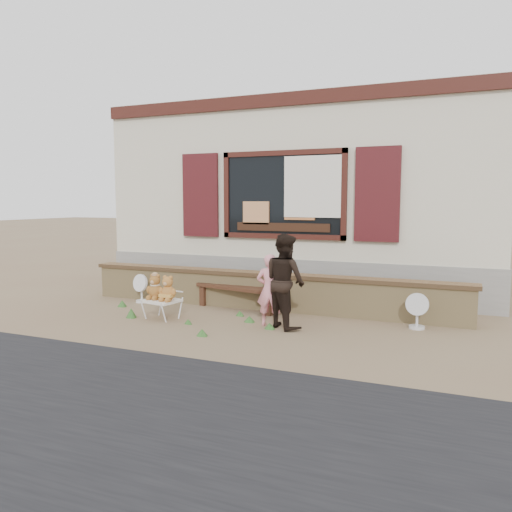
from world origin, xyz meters
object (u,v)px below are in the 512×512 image
at_px(folding_chair, 162,301).
at_px(child, 270,290).
at_px(teddy_bear_right, 168,288).
at_px(bench, 238,292).
at_px(adult, 285,281).
at_px(teddy_bear_left, 155,286).

relative_size(folding_chair, child, 0.52).
relative_size(teddy_bear_right, child, 0.38).
bearing_deg(folding_chair, bench, 63.12).
height_order(bench, adult, adult).
relative_size(teddy_bear_right, adult, 0.29).
distance_m(bench, folding_chair, 1.43).
bearing_deg(adult, child, 33.27).
bearing_deg(child, teddy_bear_right, -1.20).
bearing_deg(adult, teddy_bear_right, 43.51).
bearing_deg(teddy_bear_right, child, 19.43).
xyz_separation_m(bench, child, (0.95, -0.89, 0.25)).
relative_size(child, adult, 0.78).
bearing_deg(teddy_bear_right, folding_chair, -180.00).
bearing_deg(teddy_bear_right, adult, 17.89).
distance_m(teddy_bear_left, teddy_bear_right, 0.28).
bearing_deg(bench, folding_chair, -115.11).
height_order(folding_chair, teddy_bear_left, teddy_bear_left).
height_order(teddy_bear_right, adult, adult).
xyz_separation_m(bench, teddy_bear_left, (-0.99, -1.12, 0.22)).
bearing_deg(folding_chair, adult, 16.70).
relative_size(teddy_bear_left, child, 0.38).
bearing_deg(adult, teddy_bear_left, 41.27).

